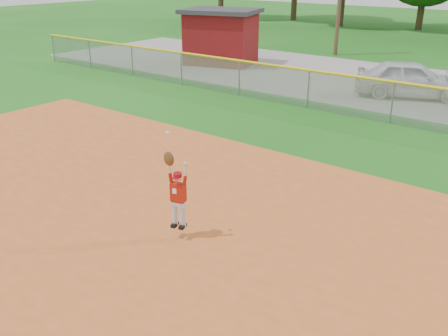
# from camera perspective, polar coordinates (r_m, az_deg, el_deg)

# --- Properties ---
(ground) EXTENTS (120.00, 120.00, 0.00)m
(ground) POSITION_cam_1_polar(r_m,az_deg,el_deg) (10.60, -1.04, -7.68)
(ground) COLOR #1B5D15
(ground) RESTS_ON ground
(clay_infield) EXTENTS (24.00, 16.00, 0.04)m
(clay_infield) POSITION_cam_1_polar(r_m,az_deg,el_deg) (8.85, -13.71, -15.07)
(clay_infield) COLOR #BE5522
(clay_infield) RESTS_ON ground
(parking_strip) EXTENTS (44.00, 10.00, 0.03)m
(parking_strip) POSITION_cam_1_polar(r_m,az_deg,el_deg) (24.43, 23.37, 8.03)
(parking_strip) COLOR gray
(parking_strip) RESTS_ON ground
(car_white_a) EXTENTS (4.88, 3.42, 1.54)m
(car_white_a) POSITION_cam_1_polar(r_m,az_deg,el_deg) (22.71, 20.58, 9.52)
(car_white_a) COLOR silver
(car_white_a) RESTS_ON parking_strip
(utility_shed) EXTENTS (4.71, 4.11, 3.00)m
(utility_shed) POSITION_cam_1_polar(r_m,az_deg,el_deg) (28.70, -0.35, 14.81)
(utility_shed) COLOR #5D0D0E
(utility_shed) RESTS_ON ground
(outfield_fence) EXTENTS (40.06, 0.10, 1.55)m
(outfield_fence) POSITION_cam_1_polar(r_m,az_deg,el_deg) (18.62, 18.73, 7.44)
(outfield_fence) COLOR gray
(outfield_fence) RESTS_ON ground
(ballplayer) EXTENTS (0.54, 0.28, 2.04)m
(ballplayer) POSITION_cam_1_polar(r_m,az_deg,el_deg) (10.02, -5.41, -2.62)
(ballplayer) COLOR silver
(ballplayer) RESTS_ON ground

